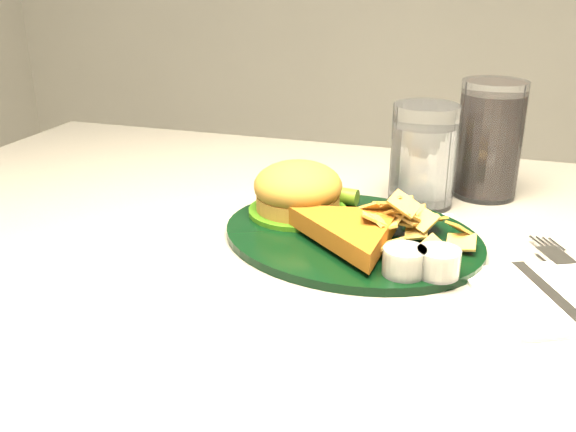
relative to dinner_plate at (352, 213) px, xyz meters
name	(u,v)px	position (x,y,z in m)	size (l,w,h in m)	color
dinner_plate	(352,213)	(0.00, 0.00, 0.00)	(0.29, 0.24, 0.07)	black
water_glass	(423,156)	(0.06, 0.14, 0.03)	(0.08, 0.08, 0.13)	silver
cola_glass	(489,140)	(0.13, 0.20, 0.04)	(0.08, 0.08, 0.15)	black
fork_napkin	(554,293)	(0.20, -0.07, -0.03)	(0.14, 0.19, 0.01)	white
wrapped_straw	(371,213)	(0.01, 0.08, -0.03)	(0.19, 0.07, 0.01)	white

